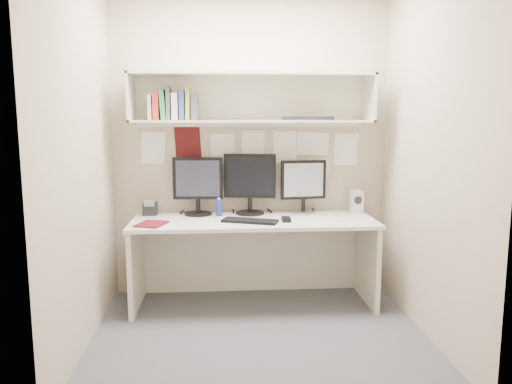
{
  "coord_description": "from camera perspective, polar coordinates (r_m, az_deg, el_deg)",
  "views": [
    {
      "loc": [
        -0.27,
        -3.39,
        1.57
      ],
      "look_at": [
        -0.0,
        0.35,
        1.0
      ],
      "focal_mm": 35.0,
      "sensor_mm": 36.0,
      "label": 1
    }
  ],
  "objects": [
    {
      "name": "wall_left",
      "position": [
        3.52,
        -19.45,
        3.75
      ],
      "size": [
        0.02,
        2.0,
        2.6
      ],
      "primitive_type": "cube",
      "color": "#B9A68D",
      "rests_on": "ground"
    },
    {
      "name": "desk",
      "position": [
        4.22,
        -0.28,
        -7.93
      ],
      "size": [
        2.0,
        0.7,
        0.73
      ],
      "color": "silver",
      "rests_on": "floor"
    },
    {
      "name": "book_stack",
      "position": [
        4.2,
        -9.39,
        9.72
      ],
      "size": [
        0.4,
        0.17,
        0.27
      ],
      "color": "beige",
      "rests_on": "overhead_hutch"
    },
    {
      "name": "monitor_right",
      "position": [
        4.36,
        5.43,
        0.86
      ],
      "size": [
        0.4,
        0.22,
        0.46
      ],
      "rotation": [
        0.0,
        0.0,
        0.13
      ],
      "color": "#A5A5AA",
      "rests_on": "desk"
    },
    {
      "name": "hutch_tray",
      "position": [
        4.22,
        6.01,
        8.39
      ],
      "size": [
        0.44,
        0.29,
        0.03
      ],
      "primitive_type": "cube",
      "rotation": [
        0.0,
        0.0,
        0.37
      ],
      "color": "black",
      "rests_on": "overhead_hutch"
    },
    {
      "name": "blue_bottle",
      "position": [
        4.26,
        -4.26,
        -1.75
      ],
      "size": [
        0.05,
        0.05,
        0.15
      ],
      "color": "navy",
      "rests_on": "desk"
    },
    {
      "name": "mouse",
      "position": [
        4.04,
        3.46,
        -3.13
      ],
      "size": [
        0.07,
        0.11,
        0.03
      ],
      "primitive_type": "cube",
      "rotation": [
        0.0,
        0.0,
        -0.02
      ],
      "color": "black",
      "rests_on": "desk"
    },
    {
      "name": "floor",
      "position": [
        3.74,
        0.43,
        -16.16
      ],
      "size": [
        2.4,
        2.0,
        0.01
      ],
      "primitive_type": "cube",
      "color": "#49484E",
      "rests_on": "ground"
    },
    {
      "name": "wall_right",
      "position": [
        3.7,
        19.34,
        3.98
      ],
      "size": [
        0.02,
        2.0,
        2.6
      ],
      "primitive_type": "cube",
      "color": "#B9A68D",
      "rests_on": "ground"
    },
    {
      "name": "speaker",
      "position": [
        4.47,
        11.4,
        -1.05
      ],
      "size": [
        0.11,
        0.11,
        0.2
      ],
      "rotation": [
        0.0,
        0.0,
        0.07
      ],
      "color": "#BBBBB6",
      "rests_on": "desk"
    },
    {
      "name": "keyboard",
      "position": [
        4.0,
        -0.71,
        -3.32
      ],
      "size": [
        0.47,
        0.3,
        0.02
      ],
      "primitive_type": "cube",
      "rotation": [
        0.0,
        0.0,
        -0.36
      ],
      "color": "black",
      "rests_on": "desk"
    },
    {
      "name": "wall_back",
      "position": [
        4.4,
        -0.6,
        5.13
      ],
      "size": [
        2.4,
        0.02,
        2.6
      ],
      "primitive_type": "cube",
      "color": "#B9A68D",
      "rests_on": "ground"
    },
    {
      "name": "wall_front",
      "position": [
        2.42,
        2.37,
        2.22
      ],
      "size": [
        2.4,
        0.02,
        2.6
      ],
      "primitive_type": "cube",
      "color": "#B9A68D",
      "rests_on": "ground"
    },
    {
      "name": "monitor_center",
      "position": [
        4.3,
        -0.7,
        1.16
      ],
      "size": [
        0.45,
        0.25,
        0.52
      ],
      "rotation": [
        0.0,
        0.0,
        -0.16
      ],
      "color": "black",
      "rests_on": "desk"
    },
    {
      "name": "overhead_hutch",
      "position": [
        4.26,
        -0.49,
        10.66
      ],
      "size": [
        2.0,
        0.38,
        0.4
      ],
      "color": "beige",
      "rests_on": "wall_back"
    },
    {
      "name": "monitor_left",
      "position": [
        4.3,
        -6.66,
        0.94
      ],
      "size": [
        0.43,
        0.23,
        0.5
      ],
      "rotation": [
        0.0,
        0.0,
        -0.07
      ],
      "color": "black",
      "rests_on": "desk"
    },
    {
      "name": "pinned_papers",
      "position": [
        4.4,
        -0.59,
        4.47
      ],
      "size": [
        1.92,
        0.01,
        0.48
      ],
      "primitive_type": null,
      "color": "white",
      "rests_on": "wall_back"
    },
    {
      "name": "desk_phone",
      "position": [
        4.38,
        -12.01,
        -1.86
      ],
      "size": [
        0.12,
        0.11,
        0.14
      ],
      "rotation": [
        0.0,
        0.0,
        -0.02
      ],
      "color": "black",
      "rests_on": "desk"
    },
    {
      "name": "maroon_notebook",
      "position": [
        3.99,
        -11.84,
        -3.59
      ],
      "size": [
        0.27,
        0.3,
        0.01
      ],
      "primitive_type": "cube",
      "rotation": [
        0.0,
        0.0,
        -0.32
      ],
      "color": "#5B0F19",
      "rests_on": "desk"
    }
  ]
}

